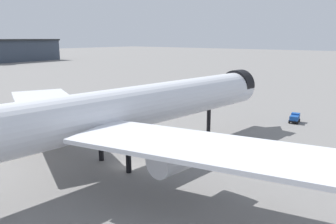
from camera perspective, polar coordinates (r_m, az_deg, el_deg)
The scene contains 4 objects.
ground at distance 46.05m, azimuth -7.08°, elevation -9.29°, with size 900.00×900.00×0.00m, color slate.
airliner_near_gate at distance 45.45m, azimuth -7.19°, elevation 0.38°, with size 64.31×58.51×17.15m.
service_truck_front at distance 83.93m, azimuth 1.88°, elevation 2.04°, with size 5.92×3.80×3.00m.
baggage_tug_wing at distance 72.95m, azimuth 21.15°, elevation -0.97°, with size 3.42×2.34×1.85m.
Camera 1 is at (-29.28, -31.08, 17.24)m, focal length 35.09 mm.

